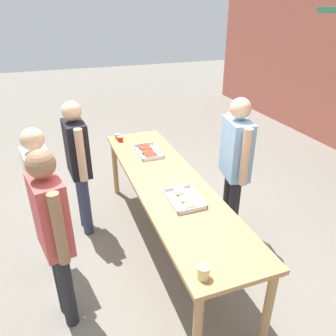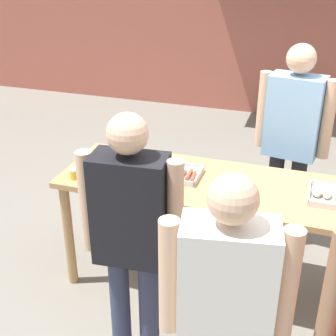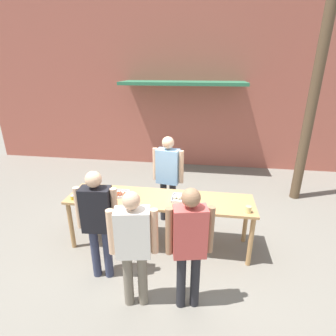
% 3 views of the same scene
% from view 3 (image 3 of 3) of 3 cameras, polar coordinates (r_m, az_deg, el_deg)
% --- Properties ---
extents(ground_plane, '(24.00, 24.00, 0.00)m').
position_cam_3_polar(ground_plane, '(4.60, -1.72, -16.14)').
color(ground_plane, slate).
extents(building_facade_back, '(12.00, 1.11, 4.50)m').
position_cam_3_polar(building_facade_back, '(7.63, 3.65, 17.11)').
color(building_facade_back, '#A85647').
rests_on(building_facade_back, ground).
extents(serving_table, '(2.92, 0.71, 0.86)m').
position_cam_3_polar(serving_table, '(4.18, -1.83, -7.68)').
color(serving_table, tan).
rests_on(serving_table, ground).
extents(food_tray_sausages, '(0.45, 0.27, 0.04)m').
position_cam_3_polar(food_tray_sausages, '(4.32, -11.67, -5.52)').
color(food_tray_sausages, silver).
rests_on(food_tray_sausages, serving_table).
extents(food_tray_buns, '(0.41, 0.29, 0.06)m').
position_cam_3_polar(food_tray_buns, '(4.09, 3.69, -6.62)').
color(food_tray_buns, silver).
rests_on(food_tray_buns, serving_table).
extents(condiment_jar_mustard, '(0.07, 0.07, 0.07)m').
position_cam_3_polar(condiment_jar_mustard, '(4.34, -20.00, -6.03)').
color(condiment_jar_mustard, gold).
rests_on(condiment_jar_mustard, serving_table).
extents(condiment_jar_ketchup, '(0.07, 0.07, 0.07)m').
position_cam_3_polar(condiment_jar_ketchup, '(4.31, -18.73, -6.07)').
color(condiment_jar_ketchup, '#B22319').
rests_on(condiment_jar_ketchup, serving_table).
extents(beer_cup, '(0.09, 0.09, 0.10)m').
position_cam_3_polar(beer_cup, '(3.90, 17.09, -8.59)').
color(beer_cup, '#DBC67A').
rests_on(beer_cup, serving_table).
extents(person_server_behind_table, '(0.58, 0.29, 1.66)m').
position_cam_3_polar(person_server_behind_table, '(4.76, 0.00, -0.98)').
color(person_server_behind_table, '#232328').
rests_on(person_server_behind_table, ground).
extents(person_customer_holding_hotdog, '(0.56, 0.25, 1.60)m').
position_cam_3_polar(person_customer_holding_hotdog, '(3.59, -15.08, -10.30)').
color(person_customer_holding_hotdog, '#333851').
rests_on(person_customer_holding_hotdog, ground).
extents(person_customer_with_cup, '(0.53, 0.28, 1.61)m').
position_cam_3_polar(person_customer_with_cup, '(3.07, 4.70, -15.40)').
color(person_customer_with_cup, '#232328').
rests_on(person_customer_with_cup, ground).
extents(person_customer_waiting_in_line, '(0.57, 0.28, 1.55)m').
position_cam_3_polar(person_customer_waiting_in_line, '(3.13, -7.54, -15.58)').
color(person_customer_waiting_in_line, '#756B5B').
rests_on(person_customer_waiting_in_line, ground).
extents(utility_pole, '(1.10, 0.20, 6.34)m').
position_cam_3_polar(utility_pole, '(6.11, 30.93, 22.96)').
color(utility_pole, brown).
rests_on(utility_pole, ground).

